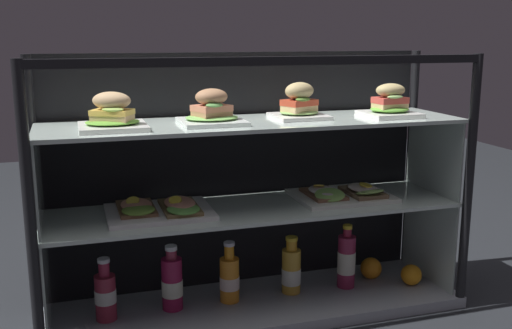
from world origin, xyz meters
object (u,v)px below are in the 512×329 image
(orange_fruit_beside_bottles, at_px, (411,275))
(orange_fruit_near_left_post, at_px, (371,268))
(juice_bottle_front_right_end, at_px, (105,295))
(juice_bottle_front_second, at_px, (172,283))
(plated_roll_sandwich_center, at_px, (112,116))
(plated_roll_sandwich_near_left_corner, at_px, (390,105))
(open_sandwich_tray_far_left, at_px, (160,209))
(open_sandwich_tray_far_right, at_px, (344,194))
(plated_roll_sandwich_mid_left, at_px, (212,111))
(juice_bottle_back_right, at_px, (230,278))
(juice_bottle_tucked_behind, at_px, (291,270))
(plated_roll_sandwich_far_left, at_px, (299,104))
(juice_bottle_front_middle, at_px, (346,261))

(orange_fruit_beside_bottles, relative_size, orange_fruit_near_left_post, 0.96)
(juice_bottle_front_right_end, distance_m, juice_bottle_front_second, 0.22)
(orange_fruit_beside_bottles, bearing_deg, plated_roll_sandwich_center, 179.56)
(plated_roll_sandwich_near_left_corner, distance_m, open_sandwich_tray_far_left, 0.87)
(open_sandwich_tray_far_right, bearing_deg, plated_roll_sandwich_mid_left, -177.54)
(plated_roll_sandwich_mid_left, distance_m, juice_bottle_back_right, 0.60)
(open_sandwich_tray_far_left, distance_m, juice_bottle_tucked_behind, 0.55)
(plated_roll_sandwich_center, bearing_deg, plated_roll_sandwich_mid_left, 3.18)
(plated_roll_sandwich_center, relative_size, open_sandwich_tray_far_right, 0.59)
(open_sandwich_tray_far_right, bearing_deg, plated_roll_sandwich_center, -177.26)
(juice_bottle_front_second, xyz_separation_m, juice_bottle_back_right, (0.20, 0.00, -0.01))
(plated_roll_sandwich_mid_left, xyz_separation_m, orange_fruit_near_left_post, (0.64, 0.07, -0.64))
(juice_bottle_front_right_end, height_order, juice_bottle_back_right, juice_bottle_back_right)
(juice_bottle_front_right_end, bearing_deg, plated_roll_sandwich_near_left_corner, -2.87)
(plated_roll_sandwich_mid_left, relative_size, juice_bottle_tucked_behind, 0.95)
(juice_bottle_front_right_end, height_order, juice_bottle_front_second, juice_bottle_front_second)
(orange_fruit_beside_bottles, bearing_deg, plated_roll_sandwich_far_left, 171.57)
(plated_roll_sandwich_center, relative_size, juice_bottle_front_middle, 0.84)
(juice_bottle_back_right, distance_m, juice_bottle_front_middle, 0.45)
(plated_roll_sandwich_far_left, height_order, juice_bottle_front_right_end, plated_roll_sandwich_far_left)
(plated_roll_sandwich_near_left_corner, height_order, juice_bottle_front_right_end, plated_roll_sandwich_near_left_corner)
(juice_bottle_front_second, bearing_deg, orange_fruit_beside_bottles, -4.46)
(plated_roll_sandwich_near_left_corner, xyz_separation_m, orange_fruit_beside_bottles, (0.12, -0.01, -0.64))
(open_sandwich_tray_far_left, relative_size, juice_bottle_front_middle, 1.42)
(plated_roll_sandwich_far_left, xyz_separation_m, open_sandwich_tray_far_left, (-0.49, -0.02, -0.32))
(juice_bottle_front_second, bearing_deg, juice_bottle_front_middle, -0.90)
(plated_roll_sandwich_mid_left, xyz_separation_m, juice_bottle_front_second, (-0.14, 0.04, -0.59))
(orange_fruit_near_left_post, bearing_deg, juice_bottle_tucked_behind, -175.70)
(plated_roll_sandwich_far_left, xyz_separation_m, open_sandwich_tray_far_right, (0.17, -0.02, -0.32))
(plated_roll_sandwich_mid_left, relative_size, juice_bottle_front_right_end, 0.95)
(plated_roll_sandwich_near_left_corner, bearing_deg, plated_roll_sandwich_mid_left, 178.29)
(open_sandwich_tray_far_left, bearing_deg, plated_roll_sandwich_center, -164.69)
(plated_roll_sandwich_mid_left, height_order, open_sandwich_tray_far_left, plated_roll_sandwich_mid_left)
(open_sandwich_tray_far_left, bearing_deg, juice_bottle_tucked_behind, 3.42)
(open_sandwich_tray_far_left, height_order, juice_bottle_front_second, open_sandwich_tray_far_left)
(juice_bottle_tucked_behind, bearing_deg, juice_bottle_front_middle, -4.07)
(juice_bottle_front_right_end, bearing_deg, juice_bottle_front_middle, 0.19)
(open_sandwich_tray_far_right, bearing_deg, juice_bottle_back_right, 176.76)
(plated_roll_sandwich_near_left_corner, relative_size, orange_fruit_near_left_post, 2.19)
(plated_roll_sandwich_center, distance_m, plated_roll_sandwich_far_left, 0.63)
(plated_roll_sandwich_near_left_corner, bearing_deg, juice_bottle_front_second, 175.33)
(plated_roll_sandwich_near_left_corner, distance_m, juice_bottle_front_right_end, 1.16)
(open_sandwich_tray_far_right, distance_m, orange_fruit_near_left_post, 0.36)
(plated_roll_sandwich_center, distance_m, open_sandwich_tray_far_right, 0.86)
(plated_roll_sandwich_far_left, height_order, open_sandwich_tray_far_right, plated_roll_sandwich_far_left)
(juice_bottle_front_right_end, bearing_deg, juice_bottle_tucked_behind, 1.57)
(juice_bottle_front_right_end, height_order, orange_fruit_beside_bottles, juice_bottle_front_right_end)
(open_sandwich_tray_far_left, distance_m, open_sandwich_tray_far_right, 0.66)
(plated_roll_sandwich_mid_left, bearing_deg, juice_bottle_front_middle, 3.78)
(juice_bottle_tucked_behind, relative_size, orange_fruit_beside_bottles, 2.70)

